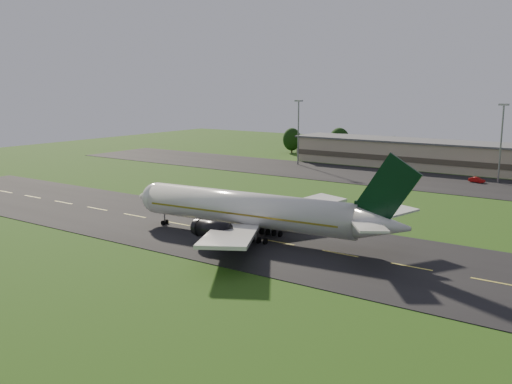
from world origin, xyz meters
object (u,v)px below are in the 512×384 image
Objects in this scene: light_mast_centre at (502,134)px; light_mast_west at (298,125)px; airliner at (252,210)px; service_vehicle_a at (378,178)px; service_vehicle_b at (477,180)px.

light_mast_west is at bearing 180.00° from light_mast_centre.
airliner is 2.52× the size of light_mast_west.
service_vehicle_a is at bearing -23.45° from light_mast_west.
service_vehicle_b is (16.61, 77.37, -3.88)m from airliner.
service_vehicle_a is 1.02× the size of service_vehicle_b.
light_mast_centre is 4.96× the size of service_vehicle_b.
light_mast_centre is 4.88× the size of service_vehicle_a.
service_vehicle_a is (33.10, -14.36, -11.93)m from light_mast_west.
service_vehicle_b is (-4.62, -2.55, -11.96)m from light_mast_centre.
service_vehicle_b is (55.38, -2.55, -11.96)m from light_mast_west.
airliner is 65.92m from service_vehicle_a.
light_mast_centre is at bearing 0.00° from light_mast_west.
service_vehicle_b is at bearing 17.17° from service_vehicle_a.
airliner is 83.09m from light_mast_centre.
airliner reaches higher than service_vehicle_a.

